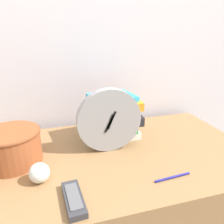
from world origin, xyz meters
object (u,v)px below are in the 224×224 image
at_px(book_stack, 115,116).
at_px(basket, 12,146).
at_px(desk_clock, 109,120).
at_px(pen, 173,177).
at_px(crumpled_paper_ball, 39,173).
at_px(tv_remote, 74,199).

distance_m(book_stack, basket, 0.45).
distance_m(desk_clock, pen, 0.32).
height_order(desk_clock, crumpled_paper_ball, desk_clock).
height_order(book_stack, basket, book_stack).
relative_size(basket, pen, 1.61).
distance_m(book_stack, pen, 0.39).
bearing_deg(basket, crumpled_paper_ball, -56.51).
relative_size(desk_clock, basket, 1.21).
distance_m(book_stack, crumpled_paper_ball, 0.43).
xyz_separation_m(tv_remote, crumpled_paper_ball, (-0.10, 0.13, 0.02)).
relative_size(book_stack, tv_remote, 1.57).
bearing_deg(book_stack, crumpled_paper_ball, -143.33).
xyz_separation_m(book_stack, basket, (-0.44, -0.10, -0.03)).
relative_size(tv_remote, crumpled_paper_ball, 2.29).
relative_size(desk_clock, crumpled_paper_ball, 3.93).
bearing_deg(pen, tv_remote, -177.01).
xyz_separation_m(crumpled_paper_ball, pen, (0.44, -0.11, -0.03)).
bearing_deg(book_stack, basket, -166.93).
xyz_separation_m(tv_remote, pen, (0.34, 0.02, -0.01)).
bearing_deg(tv_remote, basket, 125.36).
bearing_deg(basket, book_stack, 13.07).
bearing_deg(desk_clock, book_stack, 61.91).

